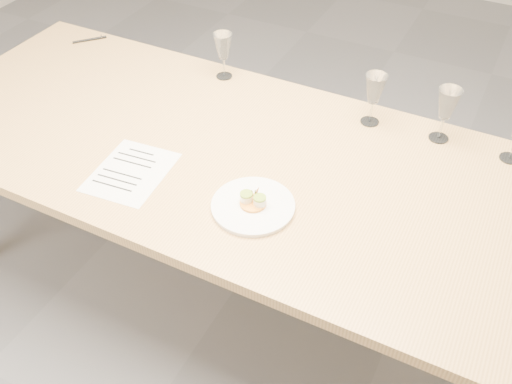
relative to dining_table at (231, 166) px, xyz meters
The scene contains 8 objects.
ground 0.68m from the dining_table, ahead, with size 7.00×7.00×0.00m, color slate.
dining_table is the anchor object (origin of this frame).
dinner_plate 0.31m from the dining_table, 47.46° to the right, with size 0.26×0.26×0.07m.
recipe_sheet 0.35m from the dining_table, 133.75° to the right, with size 0.26×0.31×0.00m.
ballpoint_pen 1.03m from the dining_table, 156.46° to the left, with size 0.11×0.12×0.01m.
wine_glass_0 0.53m from the dining_table, 121.83° to the left, with size 0.08×0.08×0.19m.
wine_glass_1 0.57m from the dining_table, 45.59° to the left, with size 0.08×0.08×0.19m.
wine_glass_2 0.76m from the dining_table, 32.49° to the left, with size 0.08×0.08×0.20m.
Camera 1 is at (0.78, -1.34, 1.96)m, focal length 40.00 mm.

